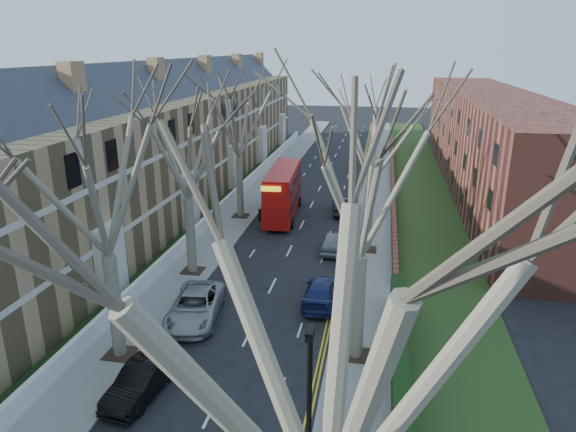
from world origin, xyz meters
The scene contains 19 objects.
pavement_left centered at (-6.00, 39.00, 0.06)m, with size 3.00×102.00×0.12m, color slate.
pavement_right centered at (6.00, 39.00, 0.06)m, with size 3.00×102.00×0.12m, color slate.
terrace_left centered at (-13.65, 31.00, 5.53)m, with size 9.70×78.00×13.60m.
flats_right centered at (17.46, 43.00, 4.98)m, with size 13.97×54.00×10.00m.
wall_hedge_right centered at (7.70, 2.00, 1.12)m, with size 0.70×24.00×1.80m.
front_wall_left centered at (-7.65, 31.00, 0.62)m, with size 0.30×78.00×1.00m.
grass_verge_right centered at (10.50, 39.00, 0.15)m, with size 6.00×102.00×0.06m.
tree_left_mid centered at (-5.70, 6.00, 9.56)m, with size 10.50×10.50×14.71m.
tree_left_far centered at (-5.70, 16.00, 9.24)m, with size 10.15×10.15×14.22m.
tree_left_dist centered at (-5.70, 28.00, 9.56)m, with size 10.50×10.50×14.71m.
tree_right_near centered at (5.70, -6.00, 9.86)m, with size 10.85×10.85×15.20m.
tree_right_mid centered at (5.70, 8.00, 9.56)m, with size 10.50×10.50×14.71m.
tree_right_far centered at (5.70, 22.00, 9.24)m, with size 10.15×10.15×14.22m.
double_decker_bus centered at (-2.05, 29.08, 2.06)m, with size 3.04×10.12×4.21m.
car_left_mid centered at (-3.28, 3.52, 0.73)m, with size 1.55×4.44×1.46m, color black.
car_left_far centered at (-3.32, 10.14, 0.79)m, with size 2.61×5.65×1.57m, color #95969A.
car_right_near centered at (3.35, 13.33, 0.70)m, with size 1.95×4.79×1.39m, color navy.
car_right_mid centered at (3.20, 21.58, 0.71)m, with size 1.67×4.16×1.42m, color gray.
car_right_far centered at (3.05, 30.81, 0.73)m, with size 1.55×4.45×1.47m, color black.
Camera 1 is at (6.42, -13.95, 14.50)m, focal length 32.00 mm.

